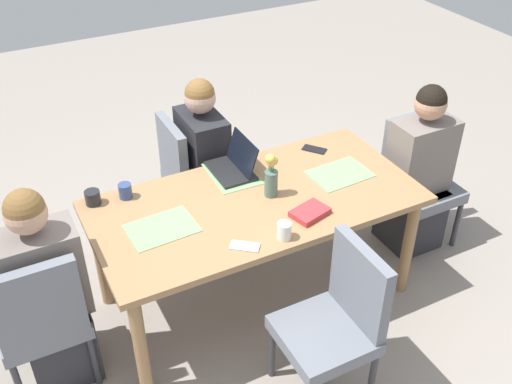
% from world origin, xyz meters
% --- Properties ---
extents(ground_plane, '(10.00, 10.00, 0.00)m').
position_xyz_m(ground_plane, '(0.00, 0.00, 0.00)').
color(ground_plane, gray).
extents(dining_table, '(1.86, 0.92, 0.75)m').
position_xyz_m(dining_table, '(0.00, 0.00, 0.66)').
color(dining_table, '#9E754C').
rests_on(dining_table, ground_plane).
extents(chair_head_left_left_near, '(0.44, 0.44, 0.90)m').
position_xyz_m(chair_head_left_left_near, '(-1.26, -0.09, 0.50)').
color(chair_head_left_left_near, slate).
rests_on(chair_head_left_left_near, ground_plane).
extents(person_head_left_left_near, '(0.40, 0.36, 1.19)m').
position_xyz_m(person_head_left_left_near, '(-1.20, -0.02, 0.53)').
color(person_head_left_left_near, '#2D2D33').
rests_on(person_head_left_left_near, ground_plane).
extents(chair_far_left_mid, '(0.44, 0.44, 0.90)m').
position_xyz_m(chair_far_left_mid, '(-0.10, 0.79, 0.50)').
color(chair_far_left_mid, slate).
rests_on(chair_far_left_mid, ground_plane).
extents(person_far_left_mid, '(0.36, 0.40, 1.19)m').
position_xyz_m(person_far_left_mid, '(-0.02, 0.73, 0.53)').
color(person_far_left_mid, '#2D2D33').
rests_on(person_far_left_mid, ground_plane).
extents(chair_head_right_left_far, '(0.44, 0.44, 0.90)m').
position_xyz_m(chair_head_right_left_far, '(1.26, 0.07, 0.50)').
color(chair_head_right_left_far, slate).
rests_on(chair_head_right_left_far, ground_plane).
extents(person_head_right_left_far, '(0.40, 0.36, 1.19)m').
position_xyz_m(person_head_right_left_far, '(1.20, -0.00, 0.53)').
color(person_head_right_left_far, '#2D2D33').
rests_on(person_head_right_left_far, ground_plane).
extents(chair_near_right_near, '(0.44, 0.44, 0.90)m').
position_xyz_m(chair_near_right_near, '(0.06, -0.78, 0.50)').
color(chair_near_right_near, slate).
rests_on(chair_near_right_near, ground_plane).
extents(flower_vase, '(0.08, 0.08, 0.27)m').
position_xyz_m(flower_vase, '(0.10, -0.00, 0.89)').
color(flower_vase, '#4C6B60').
rests_on(flower_vase, dining_table).
extents(placemat_head_left_left_near, '(0.37, 0.28, 0.00)m').
position_xyz_m(placemat_head_left_left_near, '(-0.57, -0.01, 0.75)').
color(placemat_head_left_left_near, '#7FAD70').
rests_on(placemat_head_left_left_near, dining_table).
extents(placemat_far_left_mid, '(0.27, 0.37, 0.00)m').
position_xyz_m(placemat_far_left_mid, '(-0.01, 0.30, 0.75)').
color(placemat_far_left_mid, '#7FAD70').
rests_on(placemat_far_left_mid, dining_table).
extents(placemat_head_right_left_far, '(0.37, 0.28, 0.00)m').
position_xyz_m(placemat_head_right_left_far, '(0.57, -0.00, 0.75)').
color(placemat_head_right_left_far, '#7FAD70').
rests_on(placemat_head_right_left_far, dining_table).
extents(laptop_far_left_mid, '(0.22, 0.32, 0.21)m').
position_xyz_m(laptop_far_left_mid, '(0.02, 0.32, 0.79)').
color(laptop_far_left_mid, black).
rests_on(laptop_far_left_mid, dining_table).
extents(coffee_mug_near_left, '(0.08, 0.08, 0.09)m').
position_xyz_m(coffee_mug_near_left, '(-0.65, 0.36, 0.79)').
color(coffee_mug_near_left, '#33477A').
rests_on(coffee_mug_near_left, dining_table).
extents(coffee_mug_near_right, '(0.07, 0.07, 0.09)m').
position_xyz_m(coffee_mug_near_right, '(-0.03, -0.37, 0.80)').
color(coffee_mug_near_right, white).
rests_on(coffee_mug_near_right, dining_table).
extents(coffee_mug_centre_left, '(0.09, 0.09, 0.08)m').
position_xyz_m(coffee_mug_centre_left, '(-0.83, 0.38, 0.79)').
color(coffee_mug_centre_left, '#232328').
rests_on(coffee_mug_centre_left, dining_table).
extents(book_red_cover, '(0.23, 0.19, 0.03)m').
position_xyz_m(book_red_cover, '(0.19, -0.26, 0.76)').
color(book_red_cover, '#B73338').
rests_on(book_red_cover, dining_table).
extents(phone_black, '(0.15, 0.16, 0.01)m').
position_xyz_m(phone_black, '(0.58, 0.31, 0.75)').
color(phone_black, black).
rests_on(phone_black, dining_table).
extents(phone_silver, '(0.16, 0.15, 0.01)m').
position_xyz_m(phone_silver, '(-0.24, -0.35, 0.75)').
color(phone_silver, silver).
rests_on(phone_silver, dining_table).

